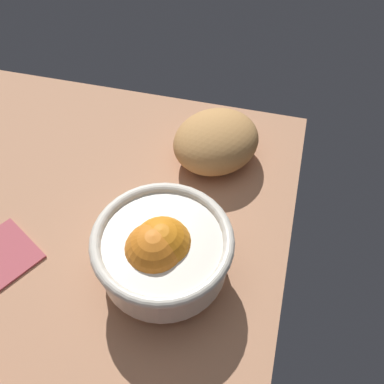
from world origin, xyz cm
name	(u,v)px	position (x,y,z in cm)	size (l,w,h in cm)	color
ground_plane	(72,265)	(0.00, 0.00, -1.50)	(75.76, 63.37, 3.00)	tan
fruit_bowl	(162,251)	(0.99, -14.19, 6.47)	(19.56, 19.56, 11.69)	silver
bread_loaf	(216,141)	(24.73, -17.08, 4.25)	(14.79, 12.83, 8.50)	tan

